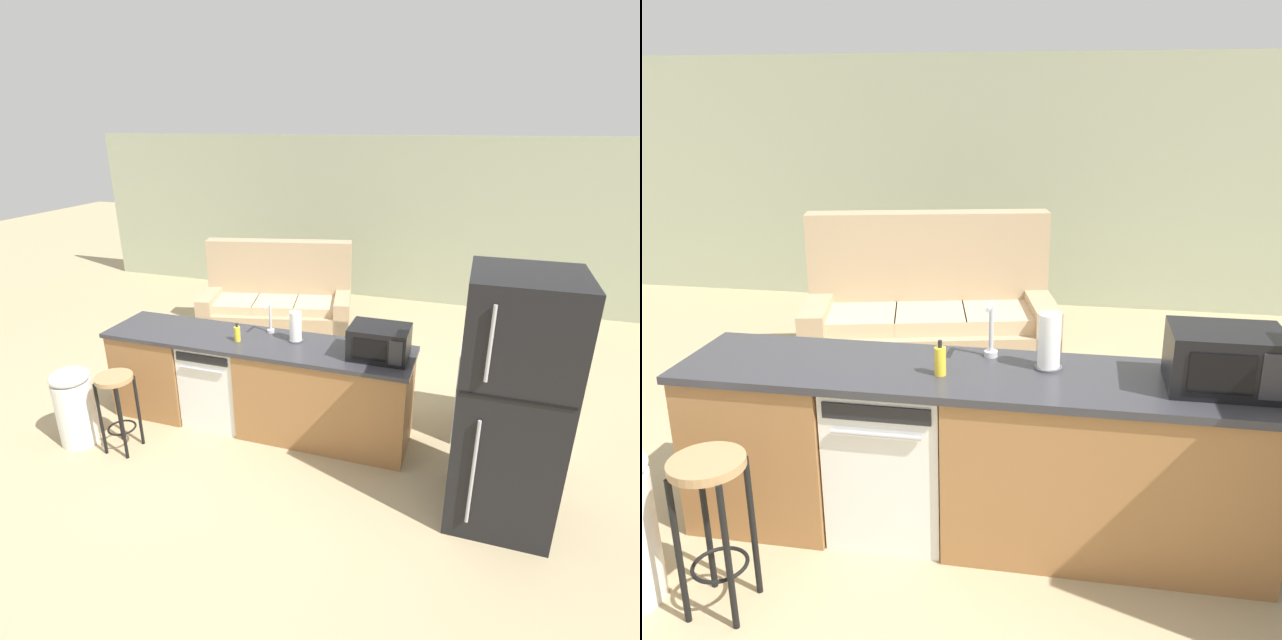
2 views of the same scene
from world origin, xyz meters
TOP-DOWN VIEW (x-y plane):
  - ground_plane at (0.00, 0.00)m, footprint 24.00×24.00m
  - wall_back at (0.30, 4.20)m, footprint 10.00×0.06m
  - kitchen_counter at (0.24, 0.00)m, footprint 2.94×0.66m
  - dishwasher at (-0.25, -0.00)m, footprint 0.58×0.61m
  - stove_range at (2.35, 0.55)m, footprint 0.76×0.68m
  - refrigerator at (2.35, -0.55)m, footprint 0.72×0.73m
  - microwave at (1.31, -0.00)m, footprint 0.50×0.37m
  - sink_faucet at (0.22, 0.20)m, footprint 0.07×0.18m
  - paper_towel_roll at (0.52, 0.10)m, footprint 0.14×0.14m
  - soap_bottle at (0.01, -0.07)m, footprint 0.06×0.06m
  - kettle at (2.18, 0.42)m, footprint 0.21×0.17m
  - bar_stool at (-0.84, -0.75)m, footprint 0.32×0.32m
  - trash_bin at (-1.31, -0.78)m, footprint 0.35×0.35m
  - couch at (-0.55, 2.21)m, footprint 2.15×1.33m

SIDE VIEW (x-z plane):
  - ground_plane at x=0.00m, z-range 0.00..0.00m
  - trash_bin at x=-1.31m, z-range 0.01..0.75m
  - couch at x=-0.55m, z-range -0.24..1.03m
  - kitchen_counter at x=0.24m, z-range -0.03..0.87m
  - dishwasher at x=-0.25m, z-range 0.00..0.84m
  - stove_range at x=2.35m, z-range 0.00..0.90m
  - bar_stool at x=-0.84m, z-range 0.17..0.91m
  - refrigerator at x=2.35m, z-range 0.00..1.89m
  - soap_bottle at x=0.01m, z-range 0.88..1.06m
  - kettle at x=2.18m, z-range 0.89..1.08m
  - sink_faucet at x=0.22m, z-range 0.88..1.18m
  - paper_towel_roll at x=0.52m, z-range 0.90..1.18m
  - microwave at x=1.31m, z-range 0.90..1.18m
  - wall_back at x=0.30m, z-range 0.00..2.60m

